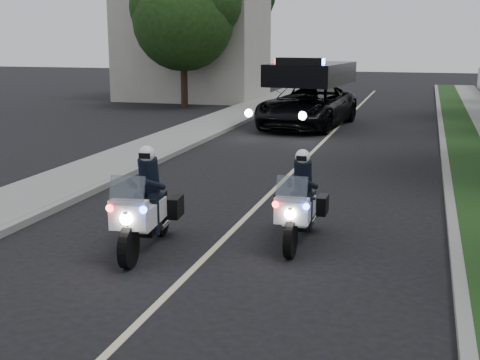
{
  "coord_description": "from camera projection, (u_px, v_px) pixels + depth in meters",
  "views": [
    {
      "loc": [
        3.45,
        -10.53,
        3.68
      ],
      "look_at": [
        0.13,
        0.96,
        1.0
      ],
      "focal_mm": 48.09,
      "sensor_mm": 36.0,
      "label": 1
    }
  ],
  "objects": [
    {
      "name": "cyclist",
      "position": [
        305.0,
        107.0,
        34.48
      ],
      "size": [
        0.7,
        0.51,
        1.81
      ],
      "primitive_type": "imported",
      "rotation": [
        0.0,
        0.0,
        3.03
      ],
      "color": "black",
      "rests_on": "ground"
    },
    {
      "name": "sidewalk_left",
      "position": [
        165.0,
        142.0,
        22.37
      ],
      "size": [
        2.0,
        60.0,
        0.16
      ],
      "primitive_type": "cube",
      "color": "gray",
      "rests_on": "ground"
    },
    {
      "name": "police_moto_right",
      "position": [
        299.0,
        242.0,
        11.73
      ],
      "size": [
        0.71,
        2.02,
        1.71
      ],
      "primitive_type": null,
      "rotation": [
        0.0,
        0.0,
        0.01
      ],
      "color": "silver",
      "rests_on": "ground"
    },
    {
      "name": "police_suv",
      "position": [
        307.0,
        127.0,
        26.75
      ],
      "size": [
        3.65,
        6.62,
        3.07
      ],
      "primitive_type": "imported",
      "rotation": [
        0.0,
        0.0,
        -0.12
      ],
      "color": "black",
      "rests_on": "ground"
    },
    {
      "name": "curb_right",
      "position": [
        444.0,
        156.0,
        19.85
      ],
      "size": [
        0.2,
        60.0,
        0.15
      ],
      "primitive_type": "cube",
      "color": "gray",
      "rests_on": "ground"
    },
    {
      "name": "building_far",
      "position": [
        193.0,
        40.0,
        37.93
      ],
      "size": [
        8.0,
        6.0,
        7.0
      ],
      "primitive_type": "cube",
      "color": "#A8A396",
      "rests_on": "ground"
    },
    {
      "name": "ground",
      "position": [
        218.0,
        245.0,
        11.61
      ],
      "size": [
        120.0,
        120.0,
        0.0
      ],
      "primitive_type": "plane",
      "color": "black",
      "rests_on": "ground"
    },
    {
      "name": "tree_left_near",
      "position": [
        185.0,
        107.0,
        34.05
      ],
      "size": [
        6.96,
        6.96,
        8.76
      ],
      "primitive_type": null,
      "rotation": [
        0.0,
        0.0,
        -0.43
      ],
      "color": "#1F4216",
      "rests_on": "ground"
    },
    {
      "name": "police_moto_left",
      "position": [
        147.0,
        250.0,
        11.34
      ],
      "size": [
        0.99,
        2.24,
        1.84
      ],
      "primitive_type": null,
      "rotation": [
        0.0,
        0.0,
        0.11
      ],
      "color": "silver",
      "rests_on": "ground"
    },
    {
      "name": "lane_marking",
      "position": [
        313.0,
        152.0,
        20.98
      ],
      "size": [
        0.12,
        50.0,
        0.01
      ],
      "primitive_type": "cube",
      "color": "#BFB78C",
      "rests_on": "ground"
    },
    {
      "name": "curb_left",
      "position": [
        195.0,
        144.0,
        22.08
      ],
      "size": [
        0.2,
        60.0,
        0.15
      ],
      "primitive_type": "cube",
      "color": "gray",
      "rests_on": "ground"
    },
    {
      "name": "grass_verge",
      "position": [
        468.0,
        157.0,
        19.66
      ],
      "size": [
        1.2,
        60.0,
        0.16
      ],
      "primitive_type": "cube",
      "color": "#193814",
      "rests_on": "ground"
    },
    {
      "name": "bicycle",
      "position": [
        305.0,
        107.0,
        34.48
      ],
      "size": [
        0.87,
        1.91,
        0.96
      ],
      "primitive_type": "imported",
      "rotation": [
        0.0,
        0.0,
        -0.13
      ],
      "color": "black",
      "rests_on": "ground"
    },
    {
      "name": "tree_left_far",
      "position": [
        221.0,
        93.0,
        42.65
      ],
      "size": [
        6.81,
        6.81,
        10.28
      ],
      "primitive_type": null,
      "rotation": [
        0.0,
        0.0,
        0.11
      ],
      "color": "#103310",
      "rests_on": "ground"
    }
  ]
}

